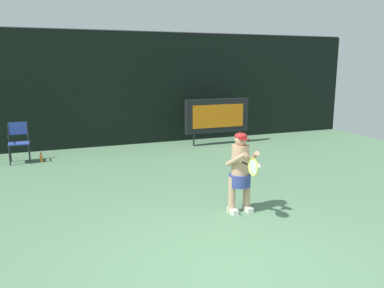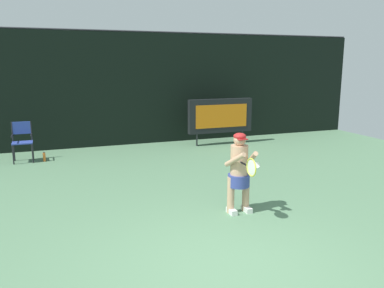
# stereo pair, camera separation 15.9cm
# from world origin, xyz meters

# --- Properties ---
(ground) EXTENTS (18.00, 22.00, 0.03)m
(ground) POSITION_xyz_m (0.00, -0.19, -0.01)
(ground) COLOR #58815E
(backdrop_screen) EXTENTS (18.00, 0.12, 3.66)m
(backdrop_screen) POSITION_xyz_m (0.00, 8.50, 1.81)
(backdrop_screen) COLOR black
(backdrop_screen) RESTS_ON ground
(scoreboard) EXTENTS (2.20, 0.21, 1.50)m
(scoreboard) POSITION_xyz_m (3.31, 7.44, 0.95)
(scoreboard) COLOR black
(scoreboard) RESTS_ON ground
(umpire_chair) EXTENTS (0.52, 0.44, 1.08)m
(umpire_chair) POSITION_xyz_m (-2.69, 7.18, 0.62)
(umpire_chair) COLOR black
(umpire_chair) RESTS_ON ground
(water_bottle) EXTENTS (0.07, 0.07, 0.27)m
(water_bottle) POSITION_xyz_m (-2.17, 6.97, 0.12)
(water_bottle) COLOR orange
(water_bottle) RESTS_ON ground
(tennis_player) EXTENTS (0.53, 0.61, 1.45)m
(tennis_player) POSITION_xyz_m (1.10, 1.78, 0.78)
(tennis_player) COLOR white
(tennis_player) RESTS_ON ground
(tennis_racket) EXTENTS (0.03, 0.60, 0.31)m
(tennis_racket) POSITION_xyz_m (1.06, 1.30, 0.96)
(tennis_racket) COLOR black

